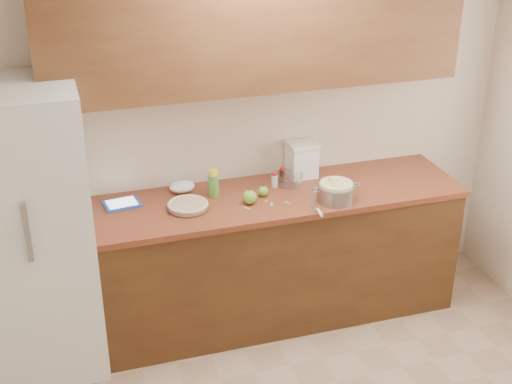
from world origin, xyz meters
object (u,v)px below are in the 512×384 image
object	(u,v)px
pie	(188,206)
flour_canister	(302,159)
colander	(336,192)
tablet	(122,204)

from	to	relation	value
pie	flour_canister	xyz separation A→B (m)	(0.85, 0.27, 0.10)
colander	flour_canister	size ratio (longest dim) A/B	1.37
colander	tablet	distance (m)	1.35
pie	flour_canister	world-z (taller)	flour_canister
tablet	colander	bearing A→B (deg)	-22.23
pie	tablet	world-z (taller)	pie
pie	tablet	size ratio (longest dim) A/B	1.10
colander	tablet	bearing A→B (deg)	165.62
flour_canister	colander	bearing A→B (deg)	-80.10
pie	colander	size ratio (longest dim) A/B	0.80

